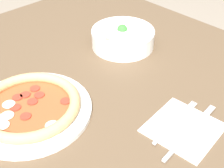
% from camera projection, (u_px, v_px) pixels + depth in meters
% --- Properties ---
extents(dining_table, '(1.09, 1.01, 0.74)m').
position_uv_depth(dining_table, '(95.00, 99.00, 0.97)').
color(dining_table, brown).
rests_on(dining_table, ground_plane).
extents(pizza, '(0.30, 0.30, 0.04)m').
position_uv_depth(pizza, '(29.00, 107.00, 0.76)').
color(pizza, white).
rests_on(pizza, dining_table).
extents(bowl, '(0.20, 0.20, 0.07)m').
position_uv_depth(bowl, '(123.00, 37.00, 1.00)').
color(bowl, white).
rests_on(bowl, dining_table).
extents(napkin, '(0.17, 0.17, 0.00)m').
position_uv_depth(napkin, '(183.00, 128.00, 0.72)').
color(napkin, white).
rests_on(napkin, dining_table).
extents(fork, '(0.03, 0.18, 0.00)m').
position_uv_depth(fork, '(175.00, 122.00, 0.73)').
color(fork, silver).
rests_on(fork, napkin).
extents(knife, '(0.03, 0.22, 0.01)m').
position_uv_depth(knife, '(188.00, 134.00, 0.70)').
color(knife, silver).
rests_on(knife, napkin).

